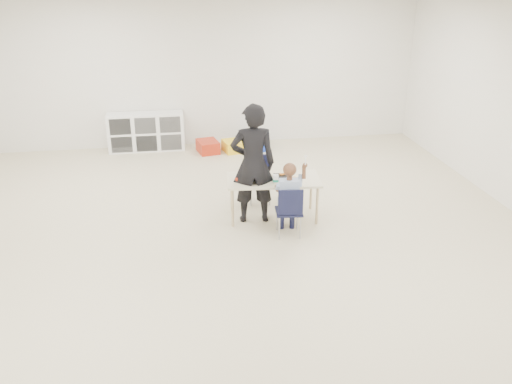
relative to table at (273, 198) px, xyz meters
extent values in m
plane|color=beige|center=(-0.59, -1.00, -0.29)|extent=(9.00, 9.00, 0.00)
plane|color=white|center=(-0.59, -1.00, 2.51)|extent=(9.00, 9.00, 0.00)
cube|color=white|center=(-0.59, 3.50, 1.11)|extent=(8.00, 0.02, 2.80)
cube|color=beige|center=(0.00, 0.00, 0.27)|extent=(1.30, 0.74, 0.03)
cube|color=black|center=(0.12, 0.04, 0.30)|extent=(0.23, 0.18, 0.03)
cube|color=black|center=(-0.36, 0.13, 0.30)|extent=(0.23, 0.18, 0.03)
cube|color=white|center=(0.01, -0.12, 0.33)|extent=(0.08, 0.08, 0.10)
ellipsoid|color=tan|center=(0.26, -0.14, 0.32)|extent=(0.09, 0.09, 0.07)
sphere|color=maroon|center=(-0.12, 0.07, 0.32)|extent=(0.07, 0.07, 0.07)
sphere|color=maroon|center=(-0.49, -0.03, 0.32)|extent=(0.07, 0.07, 0.07)
cube|color=white|center=(-1.79, 3.28, 0.06)|extent=(1.40, 0.40, 0.70)
imported|color=black|center=(-0.29, -0.04, 0.53)|extent=(0.62, 0.43, 1.64)
cube|color=#B12711|center=(-0.68, 2.94, -0.18)|extent=(0.44, 0.52, 0.22)
cube|color=yellow|center=(-0.21, 2.91, -0.19)|extent=(0.40, 0.47, 0.20)
cube|color=#1633A6|center=(0.22, 2.98, -0.17)|extent=(0.48, 0.56, 0.24)
camera|label=1|loc=(-1.32, -6.68, 2.99)|focal=38.00mm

